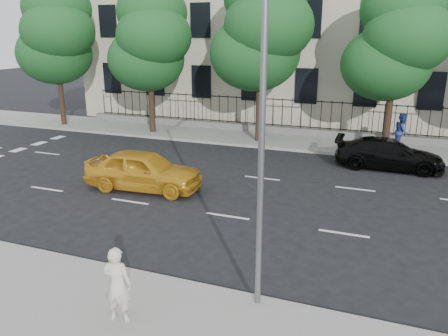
% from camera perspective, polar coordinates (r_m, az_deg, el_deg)
% --- Properties ---
extents(ground, '(120.00, 120.00, 0.00)m').
position_cam_1_polar(ground, '(13.43, -3.25, -10.30)').
color(ground, black).
rests_on(ground, ground).
extents(near_sidewalk, '(60.00, 4.00, 0.15)m').
position_cam_1_polar(near_sidewalk, '(10.41, -12.64, -19.29)').
color(near_sidewalk, gray).
rests_on(near_sidewalk, ground).
extents(far_sidewalk, '(60.00, 4.00, 0.15)m').
position_cam_1_polar(far_sidewalk, '(26.07, 9.19, 3.42)').
color(far_sidewalk, gray).
rests_on(far_sidewalk, ground).
extents(lane_markings, '(49.60, 4.62, 0.01)m').
position_cam_1_polar(lane_markings, '(17.49, 3.01, -3.53)').
color(lane_markings, silver).
rests_on(lane_markings, ground).
extents(iron_fence, '(30.00, 0.50, 2.20)m').
position_cam_1_polar(iron_fence, '(27.58, 9.97, 5.36)').
color(iron_fence, slate).
rests_on(iron_fence, far_sidewalk).
extents(street_light, '(0.25, 3.32, 8.05)m').
position_cam_1_polar(street_light, '(9.46, 6.01, 10.75)').
color(street_light, slate).
rests_on(street_light, near_sidewalk).
extents(tree_a, '(5.71, 5.31, 9.39)m').
position_cam_1_polar(tree_a, '(31.95, -21.02, 16.02)').
color(tree_a, '#382619').
rests_on(tree_a, far_sidewalk).
extents(tree_b, '(5.53, 5.12, 8.97)m').
position_cam_1_polar(tree_b, '(27.90, -9.59, 16.27)').
color(tree_b, '#382619').
rests_on(tree_b, far_sidewalk).
extents(tree_c, '(5.89, 5.50, 9.80)m').
position_cam_1_polar(tree_c, '(25.18, 5.01, 17.65)').
color(tree_c, '#382619').
rests_on(tree_c, far_sidewalk).
extents(tree_d, '(5.34, 4.94, 8.84)m').
position_cam_1_polar(tree_d, '(24.24, 21.71, 15.21)').
color(tree_d, '#382619').
rests_on(tree_d, far_sidewalk).
extents(yellow_taxi, '(4.95, 2.30, 1.64)m').
position_cam_1_polar(yellow_taxi, '(18.18, -10.46, -0.28)').
color(yellow_taxi, orange).
rests_on(yellow_taxi, ground).
extents(black_sedan, '(4.96, 2.03, 1.44)m').
position_cam_1_polar(black_sedan, '(22.10, 20.72, 1.74)').
color(black_sedan, black).
rests_on(black_sedan, ground).
extents(woman_near, '(0.69, 0.51, 1.75)m').
position_cam_1_polar(woman_near, '(9.98, -13.75, -14.56)').
color(woman_near, silver).
rests_on(woman_near, near_sidewalk).
extents(pedestrian_far, '(0.82, 1.02, 1.98)m').
position_cam_1_polar(pedestrian_far, '(25.36, 22.21, 4.44)').
color(pedestrian_far, navy).
rests_on(pedestrian_far, far_sidewalk).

